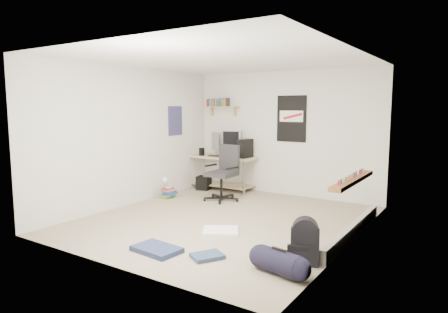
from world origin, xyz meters
The scene contains 26 objects.
floor centered at (0.00, 0.00, -0.01)m, with size 4.00×4.50×0.01m, color gray.
ceiling centered at (0.00, 0.00, 2.50)m, with size 4.00×4.50×0.01m, color white.
back_wall centered at (0.00, 2.25, 1.25)m, with size 4.00×0.01×2.50m, color silver.
left_wall centered at (-2.00, 0.00, 1.25)m, with size 0.01×4.50×2.50m, color silver.
right_wall centered at (2.00, 0.00, 1.25)m, with size 0.01×4.50×2.50m, color silver.
desk centered at (-1.37, 2.00, 0.36)m, with size 1.59×0.70×0.72m, color tan.
monitor_left centered at (-1.51, 2.00, 0.92)m, with size 0.36×0.09×0.40m, color #9E9EA3.
monitor_right centered at (-1.11, 2.00, 0.95)m, with size 0.41×0.10×0.45m, color #95959A.
pc_tower centered at (-0.78, 2.00, 0.92)m, with size 0.18×0.37×0.39m, color black.
keyboard centered at (-1.41, 1.87, 0.73)m, with size 0.36×0.13×0.02m, color black.
speaker_left centered at (-1.75, 1.80, 0.81)m, with size 0.09×0.09×0.17m, color black.
speaker_right centered at (-1.11, 1.71, 0.81)m, with size 0.08×0.08×0.16m, color black.
office_chair centered at (-0.77, 1.09, 0.49)m, with size 0.70×0.70×1.07m, color #242426.
wall_shelf centered at (-1.45, 2.14, 1.78)m, with size 0.80×0.22×0.24m, color tan.
poster_back_wall centered at (0.15, 2.23, 1.55)m, with size 0.62×0.03×0.92m, color black.
poster_left_wall centered at (-1.99, 1.20, 1.50)m, with size 0.02×0.42×0.60m, color navy.
window centered at (1.95, 0.30, 1.45)m, with size 0.10×1.50×1.26m, color brown.
baseboard_heater centered at (1.96, 0.30, 0.09)m, with size 0.08×2.50×0.18m, color #B7B2A8.
backpack centered at (1.75, -0.97, 0.20)m, with size 0.32×0.26×0.43m, color black.
duffel_bag centered at (1.63, -1.41, 0.14)m, with size 0.26×0.26×0.52m, color black.
tshirt centered at (0.31, -0.56, 0.02)m, with size 0.50×0.42×0.04m, color white.
jeans_a centered at (0.08, -1.63, 0.03)m, with size 0.60×0.38×0.07m, color #232D4F.
jeans_b centered at (0.72, -1.46, 0.03)m, with size 0.36×0.27×0.05m, color navy.
book_stack centered at (-1.71, 0.64, 0.15)m, with size 0.46×0.38×0.32m, color olive.
desk_lamp centered at (-1.69, 0.62, 0.38)m, with size 0.12×0.20×0.20m, color silver.
subwoofer centered at (-1.64, 1.71, 0.14)m, with size 0.27×0.27×0.30m, color black.
Camera 1 is at (3.39, -5.17, 1.79)m, focal length 32.00 mm.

